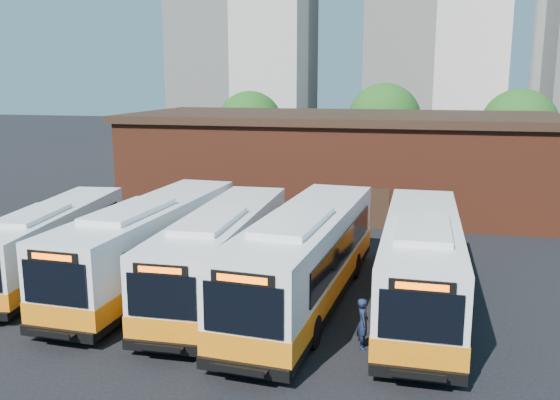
% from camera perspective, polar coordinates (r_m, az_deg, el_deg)
% --- Properties ---
extents(ground, '(220.00, 220.00, 0.00)m').
position_cam_1_polar(ground, '(22.75, -0.70, -10.83)').
color(ground, black).
extents(bus_farwest, '(3.87, 11.97, 3.21)m').
position_cam_1_polar(bus_farwest, '(28.36, -21.17, -3.97)').
color(bus_farwest, white).
rests_on(bus_farwest, ground).
extents(bus_west, '(3.35, 13.61, 3.68)m').
position_cam_1_polar(bus_west, '(25.94, -12.36, -4.36)').
color(bus_west, white).
rests_on(bus_west, ground).
extents(bus_midwest, '(2.96, 13.06, 3.54)m').
position_cam_1_polar(bus_midwest, '(24.43, -5.56, -5.30)').
color(bus_midwest, white).
rests_on(bus_midwest, ground).
extents(bus_mideast, '(3.97, 14.12, 3.80)m').
position_cam_1_polar(bus_mideast, '(23.16, 2.45, -5.89)').
color(bus_mideast, white).
rests_on(bus_mideast, ground).
extents(bus_east, '(2.90, 13.46, 3.65)m').
position_cam_1_polar(bus_east, '(23.42, 13.40, -6.18)').
color(bus_east, white).
rests_on(bus_east, ground).
extents(transit_worker, '(0.50, 0.67, 1.70)m').
position_cam_1_polar(transit_worker, '(19.91, 8.00, -11.67)').
color(transit_worker, '#121A35').
rests_on(transit_worker, ground).
extents(depot_building, '(28.60, 12.60, 6.40)m').
position_cam_1_polar(depot_building, '(41.10, 5.97, 3.92)').
color(depot_building, '#5F2716').
rests_on(depot_building, ground).
extents(tree_west, '(6.00, 6.00, 7.65)m').
position_cam_1_polar(tree_west, '(54.69, -2.91, 7.31)').
color(tree_west, '#382314').
rests_on(tree_west, ground).
extents(tree_mid, '(6.56, 6.56, 8.36)m').
position_cam_1_polar(tree_mid, '(54.63, 9.98, 7.60)').
color(tree_mid, '#382314').
rests_on(tree_mid, ground).
extents(tree_east, '(6.24, 6.24, 7.96)m').
position_cam_1_polar(tree_east, '(52.18, 21.99, 6.50)').
color(tree_east, '#382314').
rests_on(tree_east, ground).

